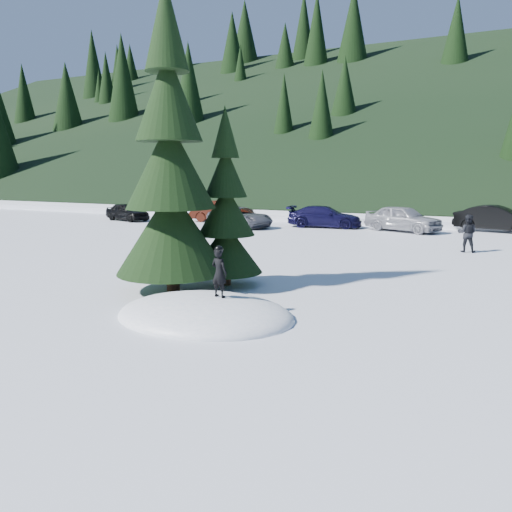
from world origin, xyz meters
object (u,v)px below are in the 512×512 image
at_px(adult_0, 467,233).
at_px(car_3, 325,217).
at_px(spruce_tall, 170,176).
at_px(car_5, 497,219).
at_px(car_0, 127,212).
at_px(car_2, 240,217).
at_px(car_4, 403,218).
at_px(car_1, 222,211).
at_px(spruce_short, 226,217).
at_px(child_skier, 219,273).

xyz_separation_m(adult_0, car_3, (-8.62, 6.64, -0.15)).
height_order(spruce_tall, car_5, spruce_tall).
height_order(car_0, car_2, car_2).
relative_size(car_3, car_4, 1.03).
bearing_deg(car_1, car_5, -98.19).
distance_m(spruce_short, car_2, 16.22).
height_order(spruce_tall, car_0, spruce_tall).
distance_m(spruce_tall, car_2, 17.24).
relative_size(spruce_short, car_4, 1.20).
height_order(spruce_tall, car_2, spruce_tall).
bearing_deg(car_1, child_skier, -164.34).
distance_m(spruce_tall, car_4, 18.57).
bearing_deg(spruce_tall, car_2, 111.25).
xyz_separation_m(car_0, car_4, (18.76, 1.96, 0.13)).
bearing_deg(car_3, car_2, 107.73).
height_order(car_2, car_3, car_3).
xyz_separation_m(adult_0, car_4, (-3.83, 6.57, -0.05)).
bearing_deg(car_0, car_5, -65.56).
distance_m(car_1, car_3, 7.59).
bearing_deg(car_2, child_skier, -133.98).
xyz_separation_m(spruce_short, car_5, (7.32, 18.87, -1.34)).
bearing_deg(car_4, car_0, 116.75).
height_order(car_3, car_5, car_5).
relative_size(car_1, car_4, 0.98).
distance_m(car_0, car_2, 9.19).
height_order(car_0, car_5, car_5).
xyz_separation_m(child_skier, car_1, (-11.48, 20.11, -0.35)).
xyz_separation_m(child_skier, car_0, (-17.87, 17.74, -0.44)).
xyz_separation_m(car_3, car_4, (4.79, -0.08, 0.09)).
xyz_separation_m(adult_0, car_1, (-16.20, 6.98, -0.10)).
distance_m(car_2, car_3, 5.30).
height_order(car_1, car_3, car_1).
distance_m(spruce_tall, adult_0, 13.82).
relative_size(car_3, car_5, 1.00).
distance_m(spruce_short, car_1, 19.83).
relative_size(spruce_short, car_3, 1.17).
bearing_deg(spruce_tall, child_skier, -32.93).
bearing_deg(car_2, spruce_short, -134.01).
height_order(child_skier, adult_0, child_skier).
xyz_separation_m(adult_0, car_5, (1.09, 8.76, -0.06)).
bearing_deg(child_skier, car_0, -35.81).
xyz_separation_m(spruce_tall, adult_0, (7.23, 11.51, -2.50)).
height_order(child_skier, car_2, child_skier).
xyz_separation_m(car_3, car_5, (9.71, 2.12, 0.09)).
bearing_deg(car_4, car_3, 109.88).
xyz_separation_m(car_1, car_2, (2.80, -2.62, -0.09)).
distance_m(car_3, car_5, 9.94).
relative_size(child_skier, car_4, 0.26).
distance_m(car_1, car_2, 3.83).
xyz_separation_m(spruce_short, car_0, (-16.36, 14.72, -1.47)).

